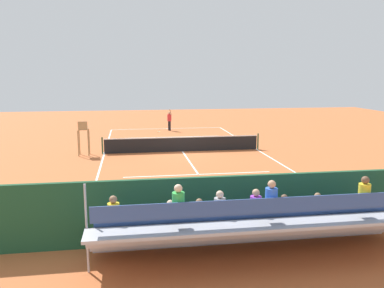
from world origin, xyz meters
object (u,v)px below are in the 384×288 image
(equipment_bag, at_px, (237,225))
(tennis_player, at_px, (169,119))
(bleacher_stand, at_px, (253,224))
(courtside_bench, at_px, (300,209))
(tennis_ball_far, at_px, (158,132))
(tennis_racket, at_px, (159,132))
(tennis_ball_near, at_px, (178,133))
(tennis_net, at_px, (182,144))
(umpire_chair, at_px, (83,134))

(equipment_bag, bearing_deg, tennis_player, -90.32)
(bleacher_stand, xyz_separation_m, equipment_bag, (-0.08, -1.95, -0.79))
(courtside_bench, relative_size, tennis_ball_far, 27.27)
(bleacher_stand, distance_m, tennis_ball_far, 24.15)
(bleacher_stand, distance_m, courtside_bench, 3.11)
(tennis_racket, xyz_separation_m, tennis_ball_far, (0.14, 0.27, 0.02))
(tennis_ball_near, bearing_deg, courtside_bench, 94.05)
(tennis_net, xyz_separation_m, tennis_player, (-0.12, -9.68, 0.51))
(tennis_player, bearing_deg, umpire_chair, 57.55)
(courtside_bench, height_order, tennis_ball_near, courtside_bench)
(umpire_chair, distance_m, tennis_ball_far, 10.50)
(courtside_bench, xyz_separation_m, tennis_ball_far, (3.18, -22.03, -0.53))
(bleacher_stand, bearing_deg, courtside_bench, -137.59)
(tennis_player, bearing_deg, tennis_net, 89.27)
(equipment_bag, distance_m, tennis_player, 23.10)
(tennis_player, bearing_deg, tennis_ball_far, 39.50)
(umpire_chair, bearing_deg, tennis_net, -177.56)
(umpire_chair, distance_m, courtside_bench, 15.50)
(tennis_net, distance_m, courtside_bench, 13.45)
(umpire_chair, xyz_separation_m, equipment_bag, (-6.19, 13.14, -1.13))
(tennis_player, distance_m, tennis_ball_near, 2.17)
(umpire_chair, xyz_separation_m, tennis_racket, (-5.34, -9.29, -1.30))
(bleacher_stand, xyz_separation_m, tennis_ball_far, (0.90, -24.11, -0.93))
(tennis_ball_near, distance_m, tennis_ball_far, 1.93)
(umpire_chair, bearing_deg, courtside_bench, 122.83)
(bleacher_stand, bearing_deg, tennis_player, -90.48)
(courtside_bench, relative_size, tennis_ball_near, 27.27)
(umpire_chair, xyz_separation_m, tennis_player, (-6.32, -9.94, -0.30))
(courtside_bench, bearing_deg, bleacher_stand, 42.41)
(bleacher_stand, bearing_deg, equipment_bag, -92.39)
(courtside_bench, bearing_deg, umpire_chair, -57.17)
(tennis_ball_near, bearing_deg, bleacher_stand, 88.06)
(bleacher_stand, bearing_deg, tennis_ball_far, -87.85)
(umpire_chair, bearing_deg, tennis_ball_far, -119.99)
(tennis_ball_far, bearing_deg, tennis_ball_near, 151.32)
(bleacher_stand, distance_m, tennis_ball_near, 23.22)
(tennis_net, bearing_deg, bleacher_stand, 89.67)
(courtside_bench, height_order, equipment_bag, courtside_bench)
(bleacher_stand, xyz_separation_m, tennis_player, (-0.21, -25.03, 0.05))
(equipment_bag, bearing_deg, umpire_chair, -64.76)
(courtside_bench, bearing_deg, tennis_net, -80.62)
(tennis_net, relative_size, tennis_racket, 18.01)
(equipment_bag, relative_size, tennis_ball_near, 13.64)
(umpire_chair, xyz_separation_m, tennis_ball_near, (-6.90, -8.10, -1.28))
(tennis_ball_far, bearing_deg, courtside_bench, 98.23)
(equipment_bag, bearing_deg, tennis_net, -90.03)
(bleacher_stand, height_order, courtside_bench, bleacher_stand)
(equipment_bag, height_order, tennis_ball_near, equipment_bag)
(bleacher_stand, xyz_separation_m, tennis_racket, (0.77, -24.38, -0.95))
(equipment_bag, bearing_deg, bleacher_stand, 87.61)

